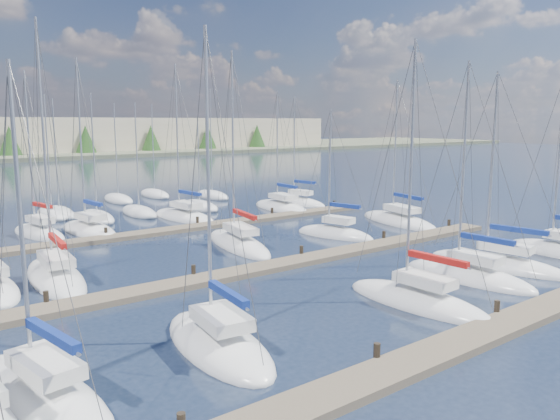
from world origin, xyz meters
TOP-DOWN VIEW (x-y plane):
  - ground at (0.00, 60.00)m, footprint 400.00×400.00m
  - dock_near at (0.00, 2.01)m, footprint 44.00×1.93m
  - dock_mid at (0.00, 16.01)m, footprint 44.00×1.93m
  - dock_far at (0.00, 30.01)m, footprint 44.00×1.93m
  - sailboat_p at (4.87, 35.09)m, footprint 3.72×9.07m
  - sailboat_i at (-10.30, 21.55)m, footprint 3.45×9.65m
  - sailboat_l at (10.56, 20.68)m, footprint 3.92×7.09m
  - sailboat_d at (2.65, 6.33)m, footprint 2.96×8.34m
  - sailboat_q at (15.51, 34.06)m, footprint 3.95×9.12m
  - sailboat_b at (-14.51, 7.70)m, footprint 3.88×8.57m
  - sailboat_n at (-7.84, 35.13)m, footprint 3.56×7.72m
  - sailboat_f at (12.22, 7.77)m, footprint 3.80×9.09m
  - sailboat_k at (2.67, 22.46)m, footprint 4.47×10.05m
  - sailboat_o at (-4.23, 34.11)m, footprint 3.58×8.07m
  - sailboat_r at (18.97, 35.48)m, footprint 3.28×7.71m
  - sailboat_m at (19.05, 21.49)m, footprint 4.97×10.13m
  - sailboat_c at (-7.84, 7.82)m, footprint 3.89×8.20m
  - sailboat_e at (8.50, 7.36)m, footprint 2.99×8.23m
  - distant_boats at (-4.34, 43.76)m, footprint 36.93×20.75m

SIDE VIEW (x-z plane):
  - ground at x=0.00m, z-range 0.00..0.00m
  - dock_near at x=0.00m, z-range -0.40..0.70m
  - dock_mid at x=0.00m, z-range -0.40..0.70m
  - dock_far at x=0.00m, z-range -0.40..0.70m
  - sailboat_q at x=15.51m, z-range -6.21..6.55m
  - sailboat_m at x=19.05m, z-range -6.50..6.84m
  - sailboat_b at x=-14.51m, z-range -5.59..5.93m
  - sailboat_c at x=-7.84m, z-range -6.43..6.79m
  - sailboat_f at x=12.22m, z-range -6.13..6.49m
  - sailboat_l at x=10.56m, z-range -5.12..5.48m
  - sailboat_p at x=4.87m, z-range -7.23..7.60m
  - sailboat_e at x=8.50m, z-range -6.30..6.66m
  - sailboat_d at x=2.65m, z-range -6.55..6.92m
  - sailboat_k at x=2.67m, z-range -7.11..7.48m
  - sailboat_i at x=-10.30m, z-range -7.44..7.82m
  - sailboat_o at x=-4.23m, z-range -7.13..7.52m
  - sailboat_r at x=18.97m, z-range -6.02..6.41m
  - sailboat_n at x=-7.84m, z-range -6.58..6.98m
  - distant_boats at x=-4.34m, z-range -6.36..6.94m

